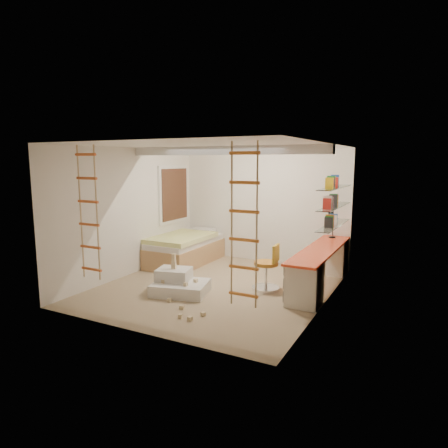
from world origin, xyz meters
The scene contains 15 objects.
floor centered at (0.00, 0.00, 0.00)m, with size 4.50×4.50×0.00m, color tan.
ceiling_beam centered at (0.00, 0.30, 2.52)m, with size 4.00×0.18×0.16m, color white.
window_frame centered at (-1.97, 1.50, 1.55)m, with size 0.06×1.15×1.35m, color white.
window_blind centered at (-1.93, 1.50, 1.55)m, with size 0.02×1.00×1.20m, color #4C2D1E.
rope_ladder_left centered at (-1.35, -1.75, 1.52)m, with size 0.41×0.04×2.13m, color #BF4520, non-canonical shape.
rope_ladder_right centered at (1.35, -1.75, 1.52)m, with size 0.41×0.04×2.13m, color orange, non-canonical shape.
waste_bin centered at (1.75, -0.30, 0.16)m, with size 0.26×0.26×0.33m, color white.
desk centered at (1.72, 0.86, 0.40)m, with size 0.56×2.80×0.75m.
shelves centered at (1.87, 1.13, 1.50)m, with size 0.25×1.80×0.71m.
bed centered at (-1.48, 1.23, 0.33)m, with size 1.02×2.00×0.69m.
task_lamp centered at (1.67, 1.82, 1.14)m, with size 0.14×0.36×0.57m.
swivel_chair centered at (0.90, 0.27, 0.31)m, with size 0.54×0.54×0.85m.
play_platform centered at (-0.44, -0.61, 0.16)m, with size 1.10×0.95×0.42m.
toy_blocks centered at (-0.17, -0.96, 0.25)m, with size 1.18×1.14×0.69m.
books centered at (1.87, 1.13, 1.64)m, with size 0.14×0.64×0.92m.
Camera 1 is at (3.43, -6.31, 2.33)m, focal length 32.00 mm.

